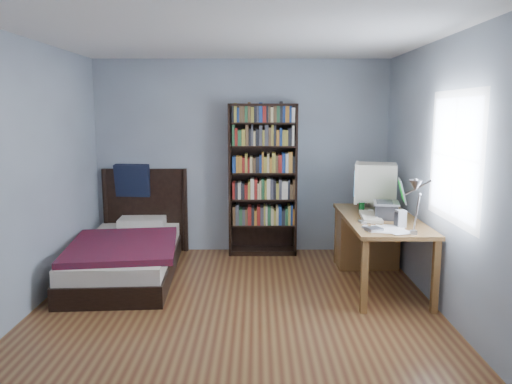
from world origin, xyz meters
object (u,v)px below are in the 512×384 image
(soda_can, at_px, (362,207))
(desk, at_px, (370,236))
(bed, at_px, (129,251))
(desk_lamp, at_px, (416,191))
(bookshelf, at_px, (263,180))
(keyboard, at_px, (371,217))
(laptop, at_px, (388,207))
(speaker, at_px, (401,219))
(crt_monitor, at_px, (374,183))

(soda_can, bearing_deg, desk, 52.53)
(bed, bearing_deg, desk_lamp, -27.26)
(bookshelf, bearing_deg, keyboard, -47.77)
(soda_can, distance_m, bookshelf, 1.43)
(laptop, bearing_deg, bookshelf, 136.76)
(desk, bearing_deg, speaker, -84.74)
(laptop, height_order, bed, bed)
(speaker, height_order, bookshelf, bookshelf)
(desk, xyz_separation_m, soda_can, (-0.15, -0.19, 0.37))
(desk, distance_m, laptop, 0.65)
(keyboard, bearing_deg, bookshelf, 138.48)
(crt_monitor, relative_size, bed, 0.26)
(bookshelf, bearing_deg, bed, -152.41)
(keyboard, height_order, soda_can, soda_can)
(desk, bearing_deg, keyboard, -102.97)
(laptop, bearing_deg, desk, 97.32)
(laptop, height_order, soda_can, laptop)
(desk, xyz_separation_m, speaker, (0.08, -0.90, 0.40))
(soda_can, height_order, bookshelf, bookshelf)
(crt_monitor, distance_m, speaker, 0.96)
(desk, relative_size, speaker, 9.90)
(laptop, relative_size, keyboard, 0.82)
(crt_monitor, xyz_separation_m, soda_can, (-0.18, -0.22, -0.24))
(soda_can, bearing_deg, keyboard, -84.14)
(laptop, height_order, keyboard, laptop)
(keyboard, bearing_deg, bed, 177.27)
(desk_lamp, bearing_deg, desk, 90.45)
(desk, xyz_separation_m, bookshelf, (-1.23, 0.73, 0.55))
(desk_lamp, bearing_deg, keyboard, 97.17)
(speaker, distance_m, bed, 3.03)
(crt_monitor, distance_m, bookshelf, 1.45)
(crt_monitor, bearing_deg, keyboard, -105.81)
(speaker, relative_size, soda_can, 1.43)
(crt_monitor, height_order, soda_can, crt_monitor)
(soda_can, distance_m, bed, 2.69)
(desk_lamp, distance_m, soda_can, 1.39)
(laptop, relative_size, desk_lamp, 0.74)
(speaker, bearing_deg, laptop, 83.20)
(bed, bearing_deg, laptop, -8.20)
(speaker, distance_m, soda_can, 0.74)
(keyboard, bearing_deg, desk, 83.28)
(speaker, bearing_deg, desk, 85.71)
(soda_can, bearing_deg, desk_lamp, -83.14)
(speaker, bearing_deg, desk_lamp, -106.04)
(speaker, xyz_separation_m, bookshelf, (-1.32, 1.63, 0.16))
(desk_lamp, distance_m, keyboard, 1.11)
(crt_monitor, distance_m, soda_can, 0.38)
(desk_lamp, relative_size, bookshelf, 0.29)
(desk_lamp, bearing_deg, bookshelf, 118.97)
(keyboard, xyz_separation_m, soda_can, (-0.03, 0.31, 0.04))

